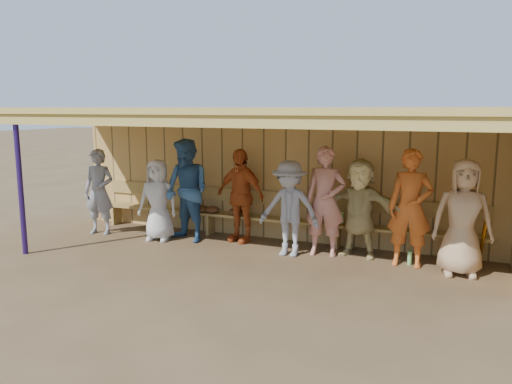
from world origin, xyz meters
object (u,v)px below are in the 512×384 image
Objects in this scene: player_g at (410,208)px; bench at (272,213)px; player_a at (99,192)px; player_c at (187,191)px; player_d at (240,195)px; player_b at (158,200)px; player_h at (463,218)px; player_extra at (325,201)px; player_f at (359,208)px; player_e at (289,209)px.

player_g is 2.68m from bench.
player_g is at bearing -7.10° from player_a.
player_c reaches higher than player_g.
player_d is at bearing -149.66° from bench.
player_b is 0.88× the size of player_h.
player_a is at bearing 177.50° from player_extra.
player_h reaches higher than bench.
player_g reaches higher than player_d.
player_extra is (-1.39, 0.05, -0.00)m from player_g.
player_a is at bearing 171.41° from player_b.
bench is at bearing 158.40° from player_h.
player_f is at bearing 158.54° from player_h.
player_f is at bearing -13.10° from bench.
bench is (0.52, 0.31, -0.35)m from player_d.
player_c reaches higher than player_f.
player_extra reaches higher than player_e.
player_extra reaches higher than player_f.
bench is at bearing 165.13° from player_g.
player_d is at bearing 1.65° from player_a.
player_b is 4.58m from player_g.
player_b is at bearing 178.24° from player_extra.
player_e is at bearing -12.09° from player_d.
player_g reaches higher than bench.
player_extra is (3.18, 0.26, 0.16)m from player_b.
player_h is (1.61, -0.37, 0.04)m from player_f.
player_a is at bearing -157.12° from player_d.
player_g is at bearing 17.73° from player_c.
player_b is 0.83× the size of player_extra.
player_f is (5.08, 0.46, -0.02)m from player_a.
player_g is 0.79m from player_h.
bench is (-1.73, 0.40, -0.31)m from player_f.
player_extra is (2.63, 0.11, -0.03)m from player_c.
player_h is 0.23× the size of bench.
player_h is at bearing 0.58° from player_e.
player_c is 4.79m from player_h.
bench is at bearing 148.23° from player_extra.
player_b is at bearing -157.72° from bench.
player_a is 0.97× the size of player_h.
player_c is at bearing 179.27° from player_g.
bench is (1.45, 0.67, -0.44)m from player_c.
player_d is (0.92, 0.36, -0.09)m from player_c.
player_a is at bearing -157.10° from player_c.
player_e is 1.07m from bench.
player_f is at bearing 9.73° from player_extra.
player_c is 1.00m from player_d.
player_extra is at bearing 19.16° from player_c.
player_c is at bearing -3.59° from player_a.
player_b is 0.80× the size of player_c.
player_c is at bearing 175.71° from player_e.
player_extra is (-2.16, 0.21, 0.05)m from player_h.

